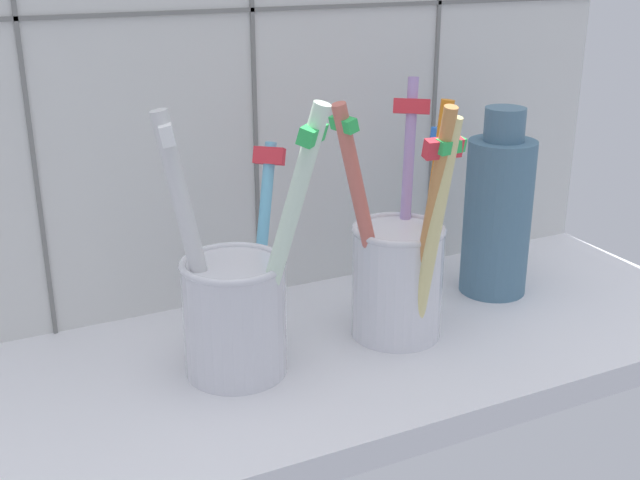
% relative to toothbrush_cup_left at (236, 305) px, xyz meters
% --- Properties ---
extents(counter_slab, '(0.64, 0.22, 0.02)m').
position_rel_toothbrush_cup_left_xyz_m(counter_slab, '(0.06, 0.00, -0.06)').
color(counter_slab, silver).
rests_on(counter_slab, ground).
extents(tile_wall_back, '(0.64, 0.02, 0.45)m').
position_rel_toothbrush_cup_left_xyz_m(tile_wall_back, '(0.06, 0.12, 0.16)').
color(tile_wall_back, silver).
rests_on(tile_wall_back, ground).
extents(toothbrush_cup_left, '(0.11, 0.12, 0.18)m').
position_rel_toothbrush_cup_left_xyz_m(toothbrush_cup_left, '(0.00, 0.00, 0.00)').
color(toothbrush_cup_left, silver).
rests_on(toothbrush_cup_left, counter_slab).
extents(toothbrush_cup_right, '(0.10, 0.10, 0.18)m').
position_rel_toothbrush_cup_left_xyz_m(toothbrush_cup_right, '(0.12, -0.00, 0.00)').
color(toothbrush_cup_right, silver).
rests_on(toothbrush_cup_right, counter_slab).
extents(ceramic_vase, '(0.05, 0.05, 0.15)m').
position_rel_toothbrush_cup_left_xyz_m(ceramic_vase, '(0.23, 0.03, 0.02)').
color(ceramic_vase, slate).
rests_on(ceramic_vase, counter_slab).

